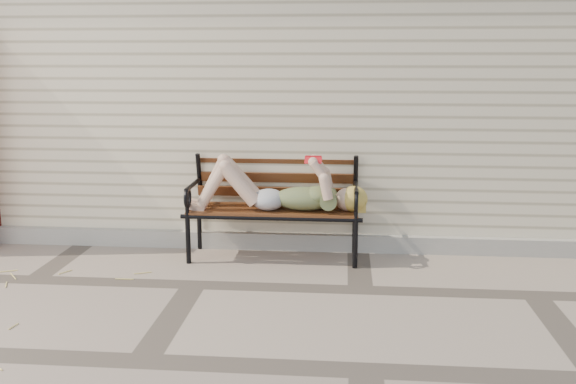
# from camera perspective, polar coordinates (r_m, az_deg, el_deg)

# --- Properties ---
(ground) EXTENTS (80.00, 80.00, 0.00)m
(ground) POSITION_cam_1_polar(r_m,az_deg,el_deg) (4.93, -8.36, -8.16)
(ground) COLOR gray
(ground) RESTS_ON ground
(house_wall) EXTENTS (8.00, 4.00, 3.00)m
(house_wall) POSITION_cam_1_polar(r_m,az_deg,el_deg) (7.59, -3.41, 10.48)
(house_wall) COLOR beige
(house_wall) RESTS_ON ground
(foundation_strip) EXTENTS (8.00, 0.10, 0.15)m
(foundation_strip) POSITION_cam_1_polar(r_m,az_deg,el_deg) (5.81, -6.18, -4.23)
(foundation_strip) COLOR #B0AA9F
(foundation_strip) RESTS_ON ground
(garden_bench) EXTENTS (1.56, 0.62, 1.01)m
(garden_bench) POSITION_cam_1_polar(r_m,az_deg,el_deg) (5.46, -1.20, 0.13)
(garden_bench) COLOR black
(garden_bench) RESTS_ON ground
(reading_woman) EXTENTS (1.47, 0.33, 0.46)m
(reading_woman) POSITION_cam_1_polar(r_m,az_deg,el_deg) (5.34, -1.21, 0.21)
(reading_woman) COLOR #0B344E
(reading_woman) RESTS_ON ground
(straw_scatter) EXTENTS (2.51, 1.47, 0.01)m
(straw_scatter) POSITION_cam_1_polar(r_m,az_deg,el_deg) (4.73, -18.80, -9.49)
(straw_scatter) COLOR #E3CD6E
(straw_scatter) RESTS_ON ground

